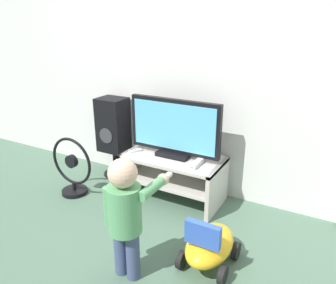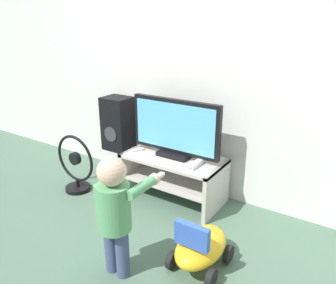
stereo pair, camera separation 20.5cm
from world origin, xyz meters
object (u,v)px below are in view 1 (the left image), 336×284
Objects in this scene: speaker_tower at (113,127)px; game_console at (197,164)px; television at (174,129)px; floor_fan at (72,169)px; child at (126,210)px; remote_primary at (136,151)px; ride_on_toy at (209,245)px.

game_console is at bearing -12.20° from speaker_tower.
game_console is (0.28, -0.11, -0.25)m from television.
floor_fan is at bearing -155.06° from television.
floor_fan is at bearing 149.94° from child.
child is at bearing -58.69° from remote_primary.
remote_primary is 1.15m from child.
ride_on_toy is (0.38, -0.61, -0.30)m from game_console.
floor_fan is (-1.19, -0.32, -0.20)m from game_console.
ride_on_toy is at bearing -47.40° from television.
ride_on_toy is at bearing -30.96° from remote_primary.
floor_fan is (-0.91, -0.42, -0.44)m from television.
child is 0.98× the size of speaker_tower.
child is (0.22, -1.08, -0.20)m from television.
floor_fan is (-0.54, -0.32, -0.19)m from remote_primary.
floor_fan is (-0.09, -0.55, -0.30)m from speaker_tower.
television is 0.84m from speaker_tower.
television is at bearing 101.71° from child.
child is 0.67m from ride_on_toy.
child is 1.33m from floor_fan.
speaker_tower reaches higher than floor_fan.
television is 1.02× the size of speaker_tower.
game_console is 0.78m from ride_on_toy.
ride_on_toy is (0.44, 0.36, -0.35)m from child.
remote_primary is 0.15× the size of speaker_tower.
speaker_tower is (-0.82, 0.13, -0.15)m from television.
floor_fan reaches higher than ride_on_toy.
child is 1.70× the size of ride_on_toy.
speaker_tower is at bearing 167.80° from game_console.
television is at bearing 159.01° from game_console.
game_console is 1.13m from speaker_tower.
child reaches higher than ride_on_toy.
game_console is 0.23× the size of speaker_tower.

